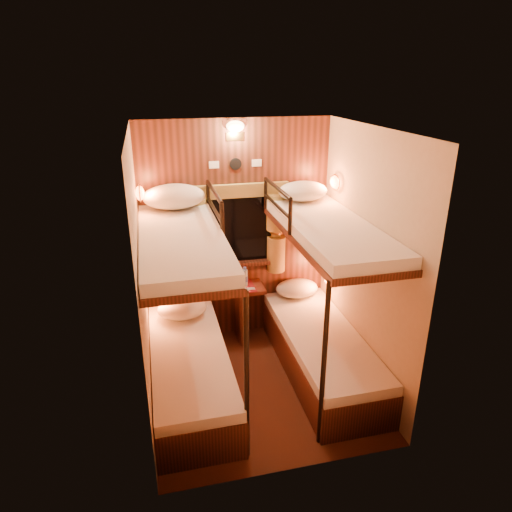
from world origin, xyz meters
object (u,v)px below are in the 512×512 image
object	(u,v)px
bunk_left	(188,339)
table	(241,306)
bottle_left	(227,278)
bunk_right	(322,323)
bottle_right	(245,278)

from	to	relation	value
bunk_left	table	xyz separation A→B (m)	(0.65, 0.78, -0.14)
table	bottle_left	xyz separation A→B (m)	(-0.14, 0.03, 0.34)
bunk_left	table	world-z (taller)	bunk_left
bunk_right	bunk_left	bearing A→B (deg)	180.00
bottle_left	bottle_right	world-z (taller)	bottle_left
bunk_right	bottle_right	xyz separation A→B (m)	(-0.60, 0.80, 0.19)
bunk_right	bottle_right	bearing A→B (deg)	126.74
bunk_left	bunk_right	world-z (taller)	same
table	bottle_right	size ratio (longest dim) A/B	2.98
bottle_right	table	bearing A→B (deg)	-163.10
table	bottle_right	world-z (taller)	bottle_right
bunk_right	table	world-z (taller)	bunk_right
table	bottle_right	distance (m)	0.33
bunk_left	bottle_right	xyz separation A→B (m)	(0.70, 0.80, 0.19)
bunk_left	bottle_left	distance (m)	0.98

